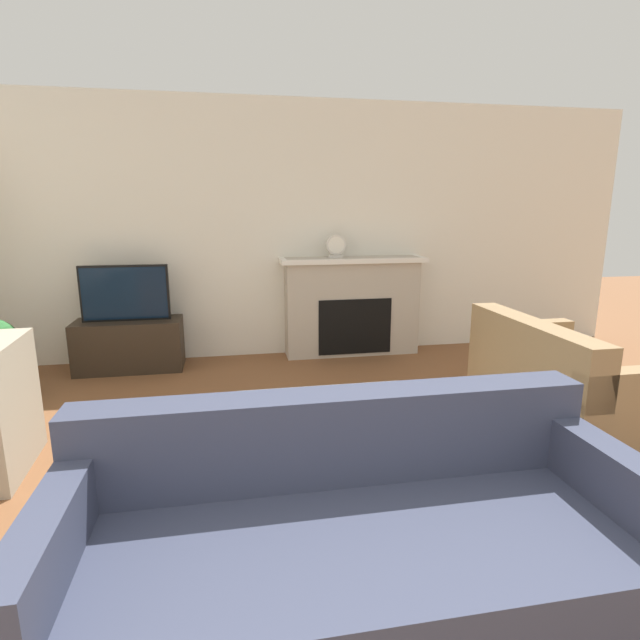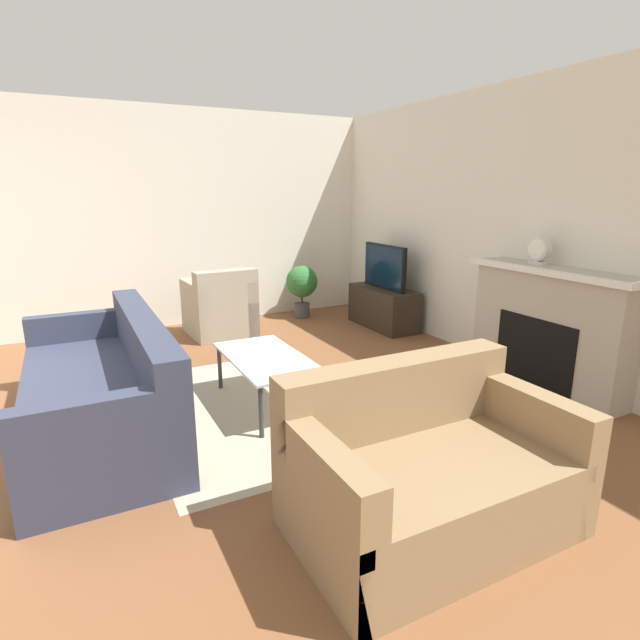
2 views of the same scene
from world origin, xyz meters
name	(u,v)px [view 1 (image 1 of 2)]	position (x,y,z in m)	size (l,w,h in m)	color
wall_back	(261,231)	(0.00, 5.16, 1.35)	(8.38, 0.06, 2.70)	silver
area_rug	(330,467)	(0.22, 2.55, 0.00)	(2.31, 1.77, 0.00)	#B7A88E
fireplace	(352,304)	(0.97, 4.98, 0.56)	(1.58, 0.37, 1.07)	#B2A899
tv_stand	(130,345)	(-1.36, 4.83, 0.25)	(1.03, 0.44, 0.51)	#2D2319
tv	(125,293)	(-1.36, 4.83, 0.78)	(0.83, 0.06, 0.55)	black
couch_sectional	(353,549)	(0.08, 1.41, 0.29)	(2.24, 0.93, 0.82)	#33384C
couch_loveseat	(563,390)	(2.01, 2.81, 0.29)	(0.87, 1.41, 0.82)	#8C704C
coffee_table	(328,407)	(0.22, 2.62, 0.37)	(1.11, 0.57, 0.41)	#333338
mantel_clock	(336,246)	(0.78, 4.98, 1.20)	(0.21, 0.07, 0.24)	beige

